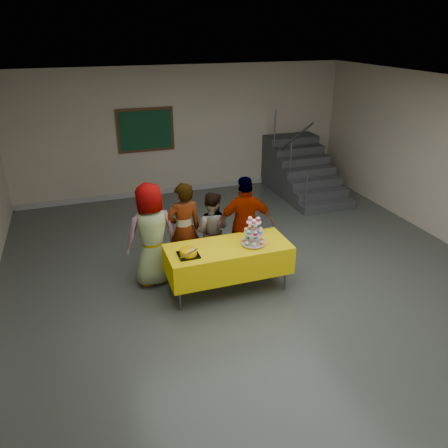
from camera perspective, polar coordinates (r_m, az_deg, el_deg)
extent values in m
plane|color=#4C514C|center=(6.80, 5.66, -9.55)|extent=(10.00, 10.00, 0.00)
cube|color=#BAAE95|center=(10.63, -5.31, 11.97)|extent=(8.00, 0.04, 3.00)
cube|color=silver|center=(5.70, 6.95, 16.30)|extent=(8.00, 10.00, 0.04)
cube|color=#999999|center=(11.01, -5.00, 4.62)|extent=(7.90, 0.03, 0.12)
cylinder|color=#595960|center=(6.34, -5.82, -8.43)|extent=(0.04, 0.04, 0.73)
cylinder|color=#595960|center=(6.83, 8.06, -5.90)|extent=(0.04, 0.04, 0.73)
cylinder|color=#595960|center=(6.82, -6.97, -5.90)|extent=(0.04, 0.04, 0.73)
cylinder|color=#595960|center=(7.29, 6.04, -3.73)|extent=(0.04, 0.04, 0.73)
cube|color=#595960|center=(6.59, 0.57, -3.14)|extent=(1.80, 0.70, 0.02)
cube|color=yellow|center=(6.68, 0.56, -4.58)|extent=(1.88, 0.78, 0.44)
cylinder|color=silver|center=(6.64, 3.83, -2.64)|extent=(0.18, 0.18, 0.01)
cylinder|color=silver|center=(6.54, 3.88, -1.04)|extent=(0.02, 0.02, 0.42)
cylinder|color=silver|center=(6.62, 3.84, -2.44)|extent=(0.38, 0.38, 0.01)
cylinder|color=silver|center=(6.55, 3.88, -1.12)|extent=(0.30, 0.30, 0.01)
cylinder|color=silver|center=(6.48, 3.92, 0.24)|extent=(0.22, 0.22, 0.01)
cube|color=black|center=(6.33, -4.67, -4.04)|extent=(0.30, 0.30, 0.02)
cylinder|color=#FFB600|center=(6.31, -4.69, -3.69)|extent=(0.25, 0.25, 0.07)
ellipsoid|color=#FFB600|center=(6.30, -4.70, -3.41)|extent=(0.25, 0.25, 0.05)
ellipsoid|color=white|center=(6.27, -4.22, -3.35)|extent=(0.08, 0.08, 0.02)
cube|color=silver|center=(6.17, -4.58, -3.84)|extent=(0.30, 0.16, 0.04)
imported|color=slate|center=(6.86, -9.43, -1.41)|extent=(0.90, 0.67, 1.67)
imported|color=slate|center=(7.04, -5.24, -0.78)|extent=(0.62, 0.44, 1.60)
imported|color=slate|center=(7.29, -1.69, -0.86)|extent=(0.81, 0.74, 1.35)
imported|color=slate|center=(7.15, 2.82, -0.10)|extent=(1.02, 0.55, 1.65)
cube|color=#424447|center=(10.08, 13.33, 2.28)|extent=(1.30, 0.30, 0.18)
cube|color=#424447|center=(10.28, 12.52, 3.35)|extent=(1.30, 0.30, 0.36)
cube|color=#424447|center=(10.49, 11.73, 4.38)|extent=(1.30, 0.30, 0.54)
cube|color=#424447|center=(10.70, 10.98, 5.36)|extent=(1.30, 0.30, 0.72)
cube|color=#424447|center=(10.92, 10.25, 6.31)|extent=(1.30, 0.30, 0.90)
cube|color=#424447|center=(11.15, 9.55, 7.22)|extent=(1.30, 0.30, 1.08)
cube|color=#424447|center=(11.37, 8.88, 8.09)|extent=(1.30, 0.30, 1.26)
cube|color=#424447|center=(11.63, 8.20, 8.50)|extent=(1.30, 0.30, 1.26)
cylinder|color=#595960|center=(9.62, 10.63, 3.74)|extent=(0.04, 0.04, 0.90)
cylinder|color=#595960|center=(10.11, 8.68, 8.15)|extent=(0.04, 0.04, 0.90)
cylinder|color=#595960|center=(10.76, 6.66, 12.23)|extent=(0.04, 0.04, 0.90)
cylinder|color=#595960|center=(10.04, 8.72, 10.69)|extent=(0.04, 1.85, 1.20)
cube|color=#472B16|center=(10.41, -10.20, 11.99)|extent=(1.30, 0.04, 1.00)
cube|color=#144125|center=(10.38, -10.17, 11.96)|extent=(1.18, 0.02, 0.88)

